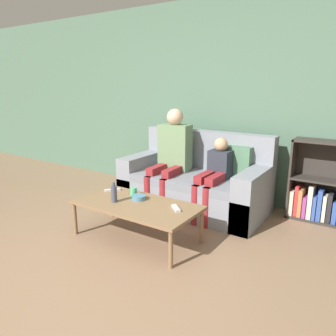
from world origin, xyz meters
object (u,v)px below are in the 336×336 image
Objects in this scene: person_adult at (172,151)px; bottle at (114,194)px; coffee_table at (136,206)px; snack_bowl at (139,197)px; person_child at (214,173)px; bookshelf at (317,190)px; cup_near at (134,192)px; tv_remote_0 at (176,208)px; tv_remote_1 at (112,190)px; couch at (196,184)px.

person_adult is 1.13m from bottle.
snack_bowl reaches higher than coffee_table.
person_child is 6.32× the size of snack_bowl.
coffee_table is at bearing -80.08° from person_adult.
cup_near is (-1.57, -1.36, 0.07)m from bookshelf.
tv_remote_0 is at bearing -88.43° from person_child.
tv_remote_0 and tv_remote_1 have the same top height.
cup_near is at bearing 153.06° from snack_bowl.
tv_remote_1 is at bearing 172.51° from snack_bowl.
person_adult is 13.57× the size of cup_near.
person_adult is (-0.31, -0.08, 0.40)m from couch.
bottle is at bearing -156.02° from coffee_table.
coffee_table is 0.24m from cup_near.
tv_remote_1 is (-0.86, -0.79, -0.15)m from person_child.
tv_remote_0 is (0.42, 0.08, 0.04)m from coffee_table.
bottle is at bearing -99.98° from cup_near.
coffee_table is 0.43m from tv_remote_0.
couch reaches higher than person_child.
bookshelf is 1.76m from person_adult.
person_child is at bearing 59.68° from bottle.
coffee_table is 0.25m from bottle.
person_adult is 1.33× the size of person_child.
person_child is 10.19× the size of cup_near.
tv_remote_1 is at bearing 161.25° from coffee_table.
person_adult is at bearing 76.87° from tv_remote_0.
coffee_table is 7.68× the size of tv_remote_1.
bottle is (-0.21, -0.09, 0.12)m from coffee_table.
person_adult reaches higher than couch.
tv_remote_0 is 0.46m from snack_bowl.
bookshelf is 2.29m from bottle.
person_adult reaches higher than coffee_table.
snack_bowl is (-0.05, 0.10, 0.05)m from coffee_table.
bottle is at bearing -91.68° from person_adult.
cup_near is (0.06, -0.85, -0.29)m from person_adult.
person_child is at bearing 43.33° from tv_remote_0.
person_adult is at bearing -165.44° from couch.
couch is 1.43× the size of person_adult.
bottle is at bearing 147.65° from tv_remote_0.
snack_bowl is at bearing 29.31° from tv_remote_1.
tv_remote_1 reaches higher than coffee_table.
couch reaches higher than bottle.
person_child is (-1.02, -0.58, 0.18)m from bookshelf.
person_child is (0.40, 0.94, 0.19)m from coffee_table.
snack_bowl is at bearing -117.49° from person_child.
snack_bowl is at bearing 113.92° from coffee_table.
tv_remote_0 is (-1.00, -1.44, 0.04)m from bookshelf.
person_adult is at bearing 174.43° from person_child.
coffee_table is 13.96× the size of cup_near.
bookshelf is at bearing 18.22° from couch.
bottle is (-0.29, -1.18, 0.15)m from couch.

